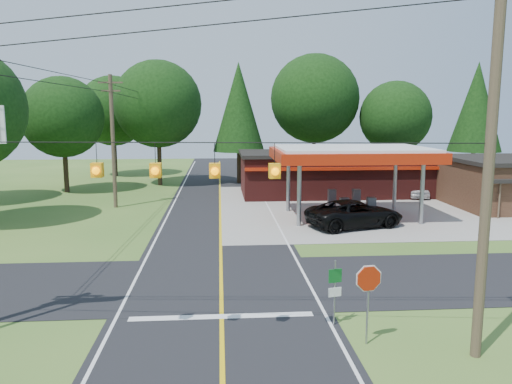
{
  "coord_description": "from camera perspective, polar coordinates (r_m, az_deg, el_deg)",
  "views": [
    {
      "loc": [
        -0.02,
        -20.35,
        7.11
      ],
      "look_at": [
        2.0,
        7.0,
        2.8
      ],
      "focal_mm": 35.0,
      "sensor_mm": 36.0,
      "label": 1
    }
  ],
  "objects": [
    {
      "name": "ground",
      "position": [
        21.56,
        -4.0,
        -10.35
      ],
      "size": [
        120.0,
        120.0,
        0.0
      ],
      "primitive_type": "plane",
      "color": "#386222",
      "rests_on": "ground"
    },
    {
      "name": "main_highway",
      "position": [
        21.55,
        -4.0,
        -10.32
      ],
      "size": [
        8.0,
        120.0,
        0.02
      ],
      "primitive_type": "cube",
      "color": "black",
      "rests_on": "ground"
    },
    {
      "name": "cross_road",
      "position": [
        21.55,
        -4.0,
        -10.31
      ],
      "size": [
        70.0,
        7.0,
        0.02
      ],
      "primitive_type": "cube",
      "color": "black",
      "rests_on": "ground"
    },
    {
      "name": "lane_center_yellow",
      "position": [
        21.55,
        -4.0,
        -10.28
      ],
      "size": [
        0.15,
        110.0,
        0.0
      ],
      "primitive_type": "cube",
      "color": "yellow",
      "rests_on": "main_highway"
    },
    {
      "name": "gas_canopy",
      "position": [
        34.66,
        10.9,
        4.07
      ],
      "size": [
        10.6,
        7.4,
        4.88
      ],
      "color": "gray",
      "rests_on": "ground"
    },
    {
      "name": "convenience_store",
      "position": [
        44.78,
        8.75,
        2.16
      ],
      "size": [
        16.4,
        7.55,
        3.8
      ],
      "color": "#4D1816",
      "rests_on": "ground"
    },
    {
      "name": "utility_pole_near_right",
      "position": [
        15.36,
        25.15,
        3.79
      ],
      "size": [
        1.8,
        0.3,
        11.5
      ],
      "color": "#473828",
      "rests_on": "ground"
    },
    {
      "name": "utility_pole_far_left",
      "position": [
        39.22,
        -16.04,
        5.8
      ],
      "size": [
        1.8,
        0.3,
        10.0
      ],
      "color": "#473828",
      "rests_on": "ground"
    },
    {
      "name": "utility_pole_north",
      "position": [
        55.78,
        -10.96,
        6.34
      ],
      "size": [
        0.3,
        0.3,
        9.5
      ],
      "color": "#473828",
      "rests_on": "ground"
    },
    {
      "name": "overhead_beacons",
      "position": [
        14.41,
        -8.16,
        5.27
      ],
      "size": [
        17.04,
        2.04,
        1.03
      ],
      "color": "black",
      "rests_on": "ground"
    },
    {
      "name": "treeline_backdrop",
      "position": [
        44.37,
        -3.18,
        9.41
      ],
      "size": [
        70.27,
        51.59,
        13.3
      ],
      "color": "#332316",
      "rests_on": "ground"
    },
    {
      "name": "suv_car",
      "position": [
        32.14,
        11.25,
        -2.45
      ],
      "size": [
        7.76,
        7.76,
        1.72
      ],
      "primitive_type": "imported",
      "rotation": [
        0.0,
        0.0,
        1.87
      ],
      "color": "black",
      "rests_on": "ground"
    },
    {
      "name": "sedan_car",
      "position": [
        45.17,
        17.96,
        0.35
      ],
      "size": [
        5.07,
        5.07,
        1.42
      ],
      "primitive_type": "imported",
      "rotation": [
        0.0,
        0.0,
        -0.25
      ],
      "color": "silver",
      "rests_on": "ground"
    },
    {
      "name": "octagonal_stop_sign",
      "position": [
        15.9,
        12.74,
        -10.31
      ],
      "size": [
        0.88,
        0.2,
        2.58
      ],
      "color": "gray",
      "rests_on": "ground"
    },
    {
      "name": "route_sign_post",
      "position": [
        17.22,
        8.99,
        -10.67
      ],
      "size": [
        0.46,
        0.14,
        2.29
      ],
      "color": "gray",
      "rests_on": "ground"
    }
  ]
}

